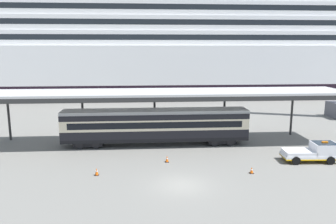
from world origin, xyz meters
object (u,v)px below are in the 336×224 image
service_truck (315,152)px  traffic_cone_near (167,159)px  cruise_ship (236,43)px  traffic_cone_far (252,170)px  train_carriage (156,125)px  traffic_cone_mid (97,172)px

service_truck → traffic_cone_near: 14.53m
cruise_ship → traffic_cone_far: 54.57m
train_carriage → cruise_ship: bearing=63.9°
traffic_cone_near → traffic_cone_far: (7.31, -3.53, -0.02)m
traffic_cone_mid → service_truck: bearing=6.0°
service_truck → traffic_cone_near: service_truck is taller
train_carriage → traffic_cone_far: (8.19, -9.60, -2.01)m
train_carriage → traffic_cone_mid: train_carriage is taller
traffic_cone_near → traffic_cone_far: traffic_cone_near is taller
traffic_cone_near → traffic_cone_mid: traffic_cone_mid is taller
traffic_cone_mid → traffic_cone_far: (13.70, -0.54, -0.04)m
train_carriage → traffic_cone_mid: size_ratio=30.96×
train_carriage → traffic_cone_near: train_carriage is taller
traffic_cone_far → service_truck: bearing=20.9°
cruise_ship → traffic_cone_far: bearing=-103.5°
cruise_ship → traffic_cone_near: (-19.75, -48.26, -11.84)m
service_truck → traffic_cone_far: size_ratio=8.88×
service_truck → traffic_cone_near: (-14.49, 0.78, -0.67)m
cruise_ship → train_carriage: size_ratio=6.79×
train_carriage → traffic_cone_near: bearing=-81.8°
traffic_cone_far → traffic_cone_mid: bearing=177.7°
cruise_ship → train_carriage: cruise_ship is taller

